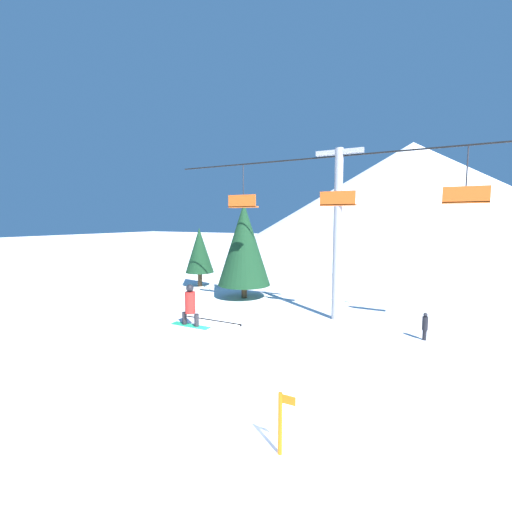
# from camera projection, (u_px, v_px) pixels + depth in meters

# --- Properties ---
(ground_plane) EXTENTS (220.00, 220.00, 0.00)m
(ground_plane) POSITION_uv_depth(u_px,v_px,m) (234.00, 407.00, 9.62)
(ground_plane) COLOR white
(mountain_ridge) EXTENTS (74.41, 74.41, 21.94)m
(mountain_ridge) POSITION_uv_depth(u_px,v_px,m) (411.00, 194.00, 74.93)
(mountain_ridge) COLOR silver
(mountain_ridge) RESTS_ON ground_plane
(snow_ramp) EXTENTS (2.10, 4.22, 2.02)m
(snow_ramp) POSITION_uv_depth(u_px,v_px,m) (170.00, 376.00, 9.32)
(snow_ramp) COLOR white
(snow_ramp) RESTS_ON ground_plane
(snowboarder) EXTENTS (1.31, 0.31, 1.29)m
(snowboarder) POSITION_uv_depth(u_px,v_px,m) (190.00, 306.00, 10.35)
(snowboarder) COLOR #1E9E6B
(snowboarder) RESTS_ON snow_ramp
(chairlift) EXTENTS (19.70, 0.44, 8.85)m
(chairlift) POSITION_uv_depth(u_px,v_px,m) (338.00, 219.00, 17.58)
(chairlift) COLOR #9E9EA3
(chairlift) RESTS_ON ground_plane
(pine_tree_near) EXTENTS (3.53, 3.53, 6.38)m
(pine_tree_near) POSITION_uv_depth(u_px,v_px,m) (244.00, 244.00, 22.76)
(pine_tree_near) COLOR #4C3823
(pine_tree_near) RESTS_ON ground_plane
(pine_tree_far) EXTENTS (2.22, 2.22, 4.63)m
(pine_tree_far) POSITION_uv_depth(u_px,v_px,m) (199.00, 250.00, 26.81)
(pine_tree_far) COLOR #4C3823
(pine_tree_far) RESTS_ON ground_plane
(trail_marker) EXTENTS (0.41, 0.10, 1.45)m
(trail_marker) POSITION_uv_depth(u_px,v_px,m) (281.00, 422.00, 7.60)
(trail_marker) COLOR orange
(trail_marker) RESTS_ON ground_plane
(distant_skier) EXTENTS (0.24, 0.24, 1.23)m
(distant_skier) POSITION_uv_depth(u_px,v_px,m) (425.00, 325.00, 14.92)
(distant_skier) COLOR black
(distant_skier) RESTS_ON ground_plane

